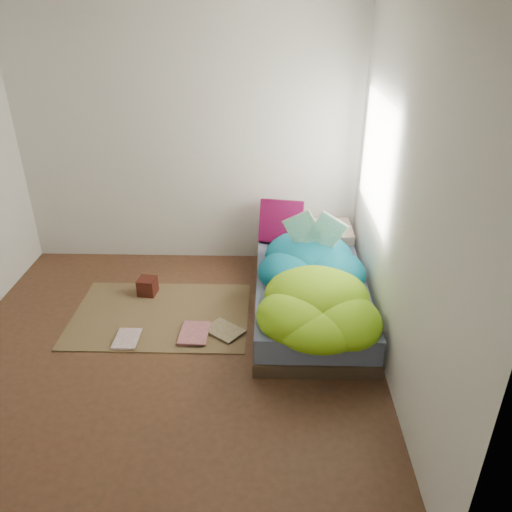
{
  "coord_description": "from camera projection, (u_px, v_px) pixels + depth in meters",
  "views": [
    {
      "loc": [
        0.83,
        -3.24,
        2.61
      ],
      "look_at": [
        0.72,
        0.75,
        0.52
      ],
      "focal_mm": 35.0,
      "sensor_mm": 36.0,
      "label": 1
    }
  ],
  "objects": [
    {
      "name": "room_walls",
      "position": [
        148.0,
        161.0,
        3.35
      ],
      "size": [
        3.54,
        3.54,
        2.62
      ],
      "color": "silver",
      "rests_on": "ground"
    },
    {
      "name": "pillow_magenta",
      "position": [
        281.0,
        221.0,
        5.11
      ],
      "size": [
        0.45,
        0.2,
        0.43
      ],
      "primitive_type": "cube",
      "rotation": [
        0.0,
        0.0,
        -0.16
      ],
      "color": "#450423",
      "rests_on": "bed"
    },
    {
      "name": "rug",
      "position": [
        161.0,
        315.0,
        4.59
      ],
      "size": [
        1.6,
        1.1,
        0.01
      ],
      "primitive_type": "cube",
      "color": "brown",
      "rests_on": "ground"
    },
    {
      "name": "pillow_floral",
      "position": [
        323.0,
        233.0,
        5.22
      ],
      "size": [
        0.63,
        0.42,
        0.13
      ],
      "primitive_type": "cube",
      "rotation": [
        0.0,
        0.0,
        0.08
      ],
      "color": "#EEE9CD",
      "rests_on": "bed"
    },
    {
      "name": "floor_book_b",
      "position": [
        180.0,
        333.0,
        4.3
      ],
      "size": [
        0.26,
        0.34,
        0.03
      ],
      "primitive_type": "imported",
      "rotation": [
        0.0,
        0.0,
        -0.03
      ],
      "color": "#DD7F83",
      "rests_on": "rug"
    },
    {
      "name": "floor_book_c",
      "position": [
        215.0,
        337.0,
        4.26
      ],
      "size": [
        0.39,
        0.38,
        0.02
      ],
      "primitive_type": "imported",
      "rotation": [
        0.0,
        0.0,
        0.9
      ],
      "color": "tan",
      "rests_on": "rug"
    },
    {
      "name": "floor_book_a",
      "position": [
        115.0,
        339.0,
        4.24
      ],
      "size": [
        0.21,
        0.28,
        0.02
      ],
      "primitive_type": "imported",
      "rotation": [
        0.0,
        0.0,
        -0.01
      ],
      "color": "white",
      "rests_on": "rug"
    },
    {
      "name": "ground",
      "position": [
        166.0,
        354.0,
        4.1
      ],
      "size": [
        3.5,
        3.5,
        0.0
      ],
      "primitive_type": "cube",
      "color": "#472D1B",
      "rests_on": "ground"
    },
    {
      "name": "wooden_box",
      "position": [
        147.0,
        286.0,
        4.87
      ],
      "size": [
        0.19,
        0.19,
        0.17
      ],
      "primitive_type": "cube",
      "rotation": [
        0.0,
        0.0,
        -0.14
      ],
      "color": "#3D190E",
      "rests_on": "rug"
    },
    {
      "name": "open_book",
      "position": [
        315.0,
        220.0,
        4.48
      ],
      "size": [
        0.47,
        0.17,
        0.28
      ],
      "primitive_type": null,
      "rotation": [
        0.0,
        0.0,
        -0.16
      ],
      "color": "#2C812A",
      "rests_on": "duvet"
    },
    {
      "name": "bed",
      "position": [
        310.0,
        292.0,
        4.63
      ],
      "size": [
        1.0,
        2.0,
        0.34
      ],
      "color": "#3B3220",
      "rests_on": "ground"
    },
    {
      "name": "duvet",
      "position": [
        313.0,
        272.0,
        4.28
      ],
      "size": [
        0.96,
        1.84,
        0.34
      ],
      "primitive_type": null,
      "color": "#075377",
      "rests_on": "bed"
    }
  ]
}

